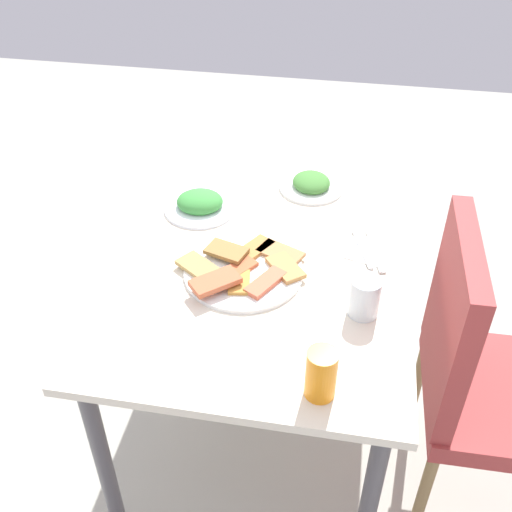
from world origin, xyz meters
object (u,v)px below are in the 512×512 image
dining_table (264,283)px  fork (362,249)px  soda_can (321,374)px  spoon (376,250)px  salad_plate_greens (311,184)px  salad_plate_rice (200,204)px  pide_platter (244,270)px  dining_chair (482,371)px  drinking_glass (365,297)px  paper_napkin (369,251)px

dining_table → fork: 0.29m
soda_can → spoon: soda_can is taller
salad_plate_greens → salad_plate_rice: 0.36m
salad_plate_greens → pide_platter: bearing=-16.2°
dining_chair → soda_can: 0.55m
drinking_glass → fork: 0.26m
soda_can → fork: soda_can is taller
salad_plate_rice → drinking_glass: bearing=53.4°
drinking_glass → fork: drinking_glass is taller
dining_chair → salad_plate_rice: (-0.35, -0.83, 0.19)m
drinking_glass → paper_napkin: drinking_glass is taller
dining_table → paper_napkin: paper_napkin is taller
fork → spoon: bearing=72.1°
salad_plate_greens → spoon: size_ratio=1.06×
paper_napkin → drinking_glass: bearing=-1.7°
soda_can → salad_plate_greens: bearing=-172.7°
dining_table → paper_napkin: bearing=107.1°
salad_plate_rice → spoon: 0.54m
dining_chair → spoon: 0.42m
salad_plate_greens → dining_chair: bearing=44.0°
drinking_glass → soda_can: bearing=-16.8°
dining_chair → spoon: dining_chair is taller
salad_plate_greens → drinking_glass: bearing=18.6°
pide_platter → paper_napkin: 0.36m
dining_chair → salad_plate_rice: 0.92m
dining_chair → pide_platter: dining_chair is taller
fork → spoon: (0.00, 0.04, 0.00)m
fork → spoon: 0.04m
dining_table → spoon: 0.32m
dining_chair → salad_plate_rice: size_ratio=4.27×
pide_platter → paper_napkin: bearing=115.5°
salad_plate_greens → fork: bearing=30.4°
drinking_glass → spoon: size_ratio=0.54×
salad_plate_greens → paper_napkin: 0.35m
salad_plate_rice → spoon: salad_plate_rice is taller
soda_can → drinking_glass: soda_can is taller
paper_napkin → spoon: bearing=90.0°
pide_platter → salad_plate_rice: (-0.28, -0.19, 0.01)m
dining_table → drinking_glass: drinking_glass is taller
soda_can → dining_table: bearing=-156.0°
dining_chair → soda_can: size_ratio=7.68×
dining_table → paper_napkin: (-0.09, 0.28, 0.09)m
dining_table → dining_chair: bearing=76.4°
dining_table → salad_plate_rice: 0.33m
salad_plate_greens → fork: 0.34m
drinking_glass → paper_napkin: bearing=178.3°
salad_plate_rice → drinking_glass: (0.37, 0.50, 0.03)m
fork → dining_chair: bearing=37.5°
dining_table → fork: bearing=108.2°
drinking_glass → spoon: 0.26m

